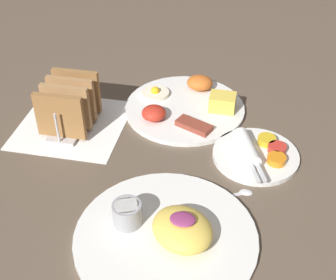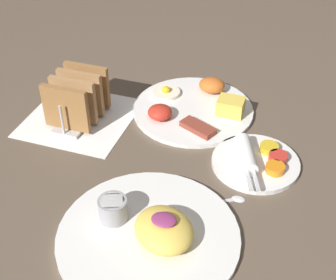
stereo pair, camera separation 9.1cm
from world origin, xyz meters
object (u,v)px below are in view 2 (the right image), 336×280
Objects in this scene: plate_condiments at (256,160)px; toast_rack at (78,98)px; plate_breakfast at (195,107)px; plate_foreground at (150,232)px.

toast_rack is (-0.39, 0.03, 0.04)m from plate_condiments.
plate_foreground reaches higher than plate_breakfast.
plate_breakfast is 0.37m from plate_foreground.
toast_rack is (-0.23, -0.11, 0.04)m from plate_breakfast.
plate_breakfast is at bearing 95.00° from plate_foreground.
plate_breakfast is 1.44× the size of plate_condiments.
toast_rack reaches higher than plate_breakfast.
plate_breakfast is 0.21m from plate_condiments.
plate_condiments is 0.62× the size of plate_foreground.
plate_breakfast is at bearing 24.80° from toast_rack.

